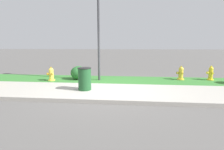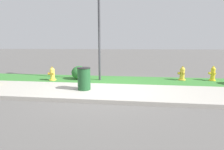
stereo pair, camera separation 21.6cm
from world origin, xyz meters
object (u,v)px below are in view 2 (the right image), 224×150
fire_hydrant_at_driveway (213,74)px  shrub_bush_mid_verge (79,73)px  fire_hydrant_by_grass_verge (182,74)px  fire_hydrant_mid_block (52,74)px  trash_bin (84,79)px  street_lamp (99,9)px

fire_hydrant_at_driveway → shrub_bush_mid_verge: (-6.34, -0.42, -0.00)m
fire_hydrant_by_grass_verge → shrub_bush_mid_verge: 4.96m
fire_hydrant_mid_block → trash_bin: 2.53m
street_lamp → shrub_bush_mid_verge: 3.14m
fire_hydrant_by_grass_verge → shrub_bush_mid_verge: size_ratio=0.88×
fire_hydrant_by_grass_verge → shrub_bush_mid_verge: bearing=86.5°
fire_hydrant_mid_block → fire_hydrant_at_driveway: (7.53, 0.87, 0.02)m
fire_hydrant_mid_block → shrub_bush_mid_verge: 1.28m
shrub_bush_mid_verge → trash_bin: bearing=-67.7°
fire_hydrant_by_grass_verge → shrub_bush_mid_verge: (-4.95, -0.37, 0.01)m
street_lamp → trash_bin: (-0.22, -1.91, -2.86)m
street_lamp → shrub_bush_mid_verge: (-1.04, 0.09, -2.96)m
street_lamp → fire_hydrant_by_grass_verge: bearing=6.6°
fire_hydrant_at_driveway → shrub_bush_mid_verge: size_ratio=0.91×
fire_hydrant_mid_block → street_lamp: (2.23, 0.37, 2.98)m
fire_hydrant_by_grass_verge → street_lamp: bearing=88.9°
fire_hydrant_by_grass_verge → trash_bin: 4.76m
street_lamp → trash_bin: size_ratio=5.94×
fire_hydrant_at_driveway → fire_hydrant_by_grass_verge: bearing=84.0°
fire_hydrant_mid_block → fire_hydrant_at_driveway: bearing=-114.9°
fire_hydrant_by_grass_verge → trash_bin: trash_bin is taller
fire_hydrant_by_grass_verge → fire_hydrant_at_driveway: 1.39m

